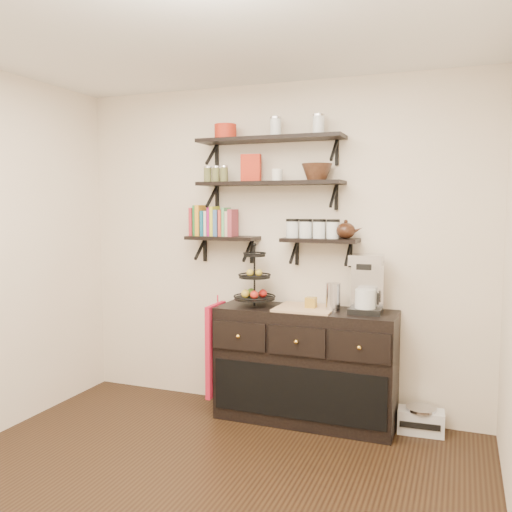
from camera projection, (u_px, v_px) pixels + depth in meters
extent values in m
plane|color=black|center=(172.00, 512.00, 3.02)|extent=(3.50, 3.50, 0.00)
cube|color=white|center=(165.00, 11.00, 2.77)|extent=(3.50, 3.50, 0.02)
cube|color=#F1E3CC|center=(275.00, 248.00, 4.52)|extent=(3.50, 0.02, 2.70)
cube|color=black|center=(270.00, 139.00, 4.31)|extent=(1.20, 0.27, 0.03)
cube|color=black|center=(217.00, 157.00, 4.62)|extent=(0.02, 0.03, 0.20)
cube|color=black|center=(337.00, 153.00, 4.25)|extent=(0.02, 0.03, 0.20)
cube|color=black|center=(269.00, 183.00, 4.35)|extent=(1.20, 0.27, 0.03)
cube|color=black|center=(217.00, 198.00, 4.65)|extent=(0.02, 0.03, 0.20)
cube|color=black|center=(336.00, 197.00, 4.28)|extent=(0.02, 0.03, 0.20)
cube|color=black|center=(223.00, 238.00, 4.55)|extent=(0.60, 0.25, 0.03)
cube|color=black|center=(205.00, 250.00, 4.74)|extent=(0.02, 0.03, 0.20)
cube|color=black|center=(252.00, 251.00, 4.58)|extent=(0.03, 0.03, 0.20)
cube|color=black|center=(320.00, 240.00, 4.25)|extent=(0.60, 0.25, 0.03)
cube|color=black|center=(297.00, 253.00, 4.44)|extent=(0.03, 0.03, 0.20)
cube|color=black|center=(350.00, 254.00, 4.28)|extent=(0.02, 0.03, 0.20)
cube|color=#A42531|center=(195.00, 224.00, 4.63)|extent=(0.02, 0.15, 0.20)
cube|color=#22662B|center=(199.00, 222.00, 4.62)|extent=(0.03, 0.15, 0.24)
cube|color=orange|center=(203.00, 223.00, 4.61)|extent=(0.04, 0.15, 0.21)
cube|color=#145C7F|center=(207.00, 221.00, 4.59)|extent=(0.03, 0.15, 0.25)
cube|color=beige|center=(210.00, 223.00, 4.58)|extent=(0.03, 0.15, 0.22)
cube|color=#A0146A|center=(215.00, 221.00, 4.57)|extent=(0.04, 0.15, 0.26)
cube|color=gold|center=(219.00, 222.00, 4.55)|extent=(0.03, 0.15, 0.23)
cube|color=#3D609A|center=(222.00, 224.00, 4.54)|extent=(0.03, 0.15, 0.20)
cube|color=#C4402F|center=(227.00, 222.00, 4.53)|extent=(0.04, 0.15, 0.24)
cube|color=#5AAD69|center=(231.00, 224.00, 4.51)|extent=(0.03, 0.15, 0.21)
cube|color=#C2A78F|center=(235.00, 221.00, 4.50)|extent=(0.03, 0.15, 0.25)
cube|color=#8F333E|center=(239.00, 223.00, 4.49)|extent=(0.02, 0.15, 0.22)
cylinder|color=silver|center=(292.00, 230.00, 4.33)|extent=(0.10, 0.10, 0.13)
cylinder|color=silver|center=(306.00, 230.00, 4.29)|extent=(0.10, 0.10, 0.13)
cylinder|color=silver|center=(319.00, 230.00, 4.25)|extent=(0.10, 0.10, 0.13)
cylinder|color=silver|center=(333.00, 230.00, 4.21)|extent=(0.10, 0.10, 0.13)
cube|color=black|center=(305.00, 365.00, 4.27)|extent=(1.40, 0.45, 0.90)
cube|color=tan|center=(306.00, 308.00, 4.23)|extent=(0.45, 0.41, 0.02)
sphere|color=gold|center=(238.00, 336.00, 4.17)|extent=(0.04, 0.04, 0.04)
sphere|color=gold|center=(296.00, 342.00, 4.01)|extent=(0.04, 0.04, 0.04)
sphere|color=gold|center=(359.00, 348.00, 3.84)|extent=(0.04, 0.04, 0.04)
cylinder|color=black|center=(254.00, 276.00, 4.36)|extent=(0.02, 0.02, 0.49)
cylinder|color=black|center=(254.00, 298.00, 4.37)|extent=(0.33, 0.33, 0.01)
cylinder|color=black|center=(254.00, 277.00, 4.36)|extent=(0.25, 0.25, 0.02)
cylinder|color=black|center=(254.00, 255.00, 4.34)|extent=(0.17, 0.17, 0.02)
sphere|color=#B21914|center=(263.00, 293.00, 4.38)|extent=(0.07, 0.07, 0.07)
sphere|color=gold|center=(250.00, 273.00, 4.37)|extent=(0.06, 0.06, 0.06)
cube|color=olive|center=(311.00, 302.00, 4.21)|extent=(0.08, 0.08, 0.08)
cube|color=black|center=(366.00, 310.00, 4.06)|extent=(0.25, 0.23, 0.04)
cube|color=silver|center=(368.00, 285.00, 4.11)|extent=(0.24, 0.10, 0.37)
cube|color=silver|center=(367.00, 260.00, 4.02)|extent=(0.25, 0.23, 0.08)
cylinder|color=silver|center=(365.00, 299.00, 4.03)|extent=(0.16, 0.16, 0.14)
cylinder|color=silver|center=(333.00, 297.00, 4.12)|extent=(0.11, 0.11, 0.22)
cube|color=#B6132B|center=(216.00, 349.00, 4.43)|extent=(0.04, 0.32, 0.75)
cube|color=silver|center=(421.00, 422.00, 4.06)|extent=(0.34, 0.19, 0.18)
cylinder|color=silver|center=(421.00, 409.00, 4.05)|extent=(0.24, 0.24, 0.02)
cube|color=black|center=(420.00, 426.00, 3.98)|extent=(0.29, 0.03, 0.04)
cube|color=#B02614|center=(251.00, 168.00, 4.39)|extent=(0.17, 0.08, 0.22)
cylinder|color=white|center=(277.00, 175.00, 4.32)|extent=(0.09, 0.09, 0.10)
cylinder|color=#B02614|center=(225.00, 132.00, 4.44)|extent=(0.18, 0.18, 0.12)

